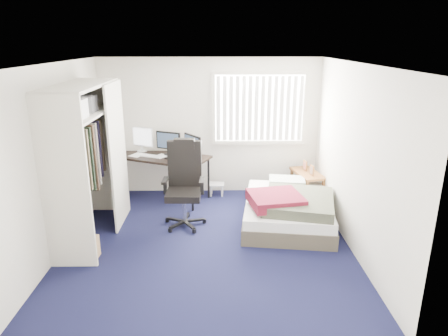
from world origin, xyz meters
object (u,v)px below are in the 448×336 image
desk (163,155)px  bed (288,208)px  nightstand (307,176)px  office_chair (185,193)px

desk → bed: (2.08, -1.13, -0.56)m
nightstand → bed: 1.12m
bed → office_chair: bearing=178.6°
office_chair → bed: office_chair is taller
nightstand → office_chair: bearing=-156.0°
office_chair → desk: bearing=112.8°
desk → office_chair: bearing=-67.2°
desk → office_chair: (0.46, -1.09, -0.31)m
desk → office_chair: office_chair is taller
desk → nightstand: bearing=-3.2°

